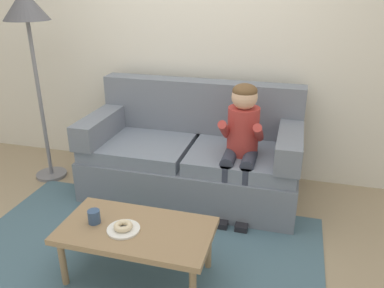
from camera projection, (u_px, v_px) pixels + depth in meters
name	position (u px, v px, depth m)	size (l,w,h in m)	color
ground	(148.00, 241.00, 2.97)	(10.00, 10.00, 0.00)	#9E896B
wall_back	(195.00, 32.00, 3.67)	(8.00, 0.10, 2.80)	silver
area_rug	(135.00, 261.00, 2.74)	(2.59, 1.77, 0.01)	#476675
couch	(193.00, 156.00, 3.56)	(1.90, 0.90, 0.99)	slate
coffee_table	(136.00, 233.00, 2.48)	(0.98, 0.52, 0.39)	#937551
person_child	(241.00, 137.00, 3.13)	(0.34, 0.58, 1.10)	#AD3833
plate	(123.00, 229.00, 2.44)	(0.21, 0.21, 0.01)	white
donut	(123.00, 226.00, 2.43)	(0.12, 0.12, 0.04)	beige
mug	(94.00, 217.00, 2.50)	(0.08, 0.08, 0.09)	#334C72
toy_controller	(124.00, 223.00, 3.14)	(0.23, 0.09, 0.05)	#339E56
floor_lamp	(27.00, 20.00, 3.37)	(0.40, 0.40, 1.79)	slate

